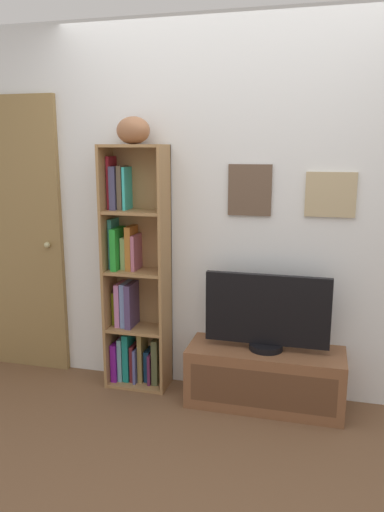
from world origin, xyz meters
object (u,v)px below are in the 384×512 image
(football, at_px, (133,130))
(tv_stand, at_px, (265,377))
(door, at_px, (13,237))
(bookshelf, at_px, (133,284))
(television, at_px, (267,313))

(football, height_order, tv_stand, football)
(tv_stand, relative_size, door, 0.50)
(bookshelf, height_order, television, bookshelf)
(tv_stand, height_order, television, television)
(bookshelf, xyz_separation_m, door, (-0.99, 0.07, 0.28))
(tv_stand, xyz_separation_m, television, (-0.00, 0.00, 0.45))
(tv_stand, bearing_deg, door, 175.07)
(bookshelf, height_order, tv_stand, bookshelf)
(tv_stand, distance_m, door, 2.12)
(football, xyz_separation_m, tv_stand, (0.91, -0.07, -1.60))
(television, bearing_deg, bookshelf, 174.21)
(bookshelf, bearing_deg, football, -37.50)
(bookshelf, bearing_deg, door, 175.96)
(football, relative_size, television, 0.34)
(bookshelf, relative_size, football, 6.27)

